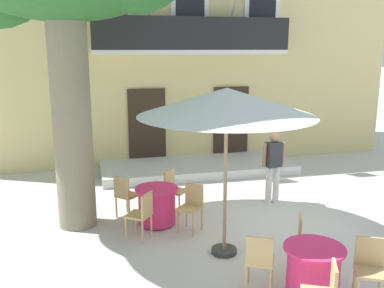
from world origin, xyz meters
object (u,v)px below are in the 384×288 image
Objects in this scene: pedestrian_mid_plaza at (273,163)px; cafe_chair_middle_0 at (306,239)px; cafe_table_near_tree at (157,205)px; cafe_chair_near_tree_1 at (142,213)px; cafe_chair_near_tree_3 at (174,188)px; cafe_chair_middle_3 at (370,266)px; cafe_chair_middle_1 at (259,259)px; ground_planter_left at (87,165)px; cafe_table_middle at (313,271)px; cafe_chair_near_tree_2 at (192,204)px; cafe_chair_near_tree_0 at (125,194)px; cafe_umbrella at (227,103)px.

cafe_chair_middle_0 is at bearing -104.07° from pedestrian_mid_plaza.
pedestrian_mid_plaza reaches higher than cafe_table_near_tree.
cafe_chair_near_tree_1 is 1.50m from cafe_chair_near_tree_3.
cafe_chair_middle_3 is at bearing -65.92° from cafe_chair_middle_0.
cafe_chair_middle_1 is 1.51m from cafe_chair_middle_3.
cafe_chair_near_tree_1 is 1.38× the size of ground_planter_left.
cafe_chair_middle_1 is 3.80m from pedestrian_mid_plaza.
cafe_chair_near_tree_1 is 3.21m from cafe_table_middle.
ground_planter_left is at bearing 119.66° from cafe_chair_middle_0.
cafe_chair_middle_0 is (2.38, -1.71, 0.00)m from cafe_chair_near_tree_1.
ground_planter_left is at bearing 110.89° from cafe_table_near_tree.
cafe_chair_near_tree_2 is at bearing 122.38° from cafe_chair_middle_3.
cafe_chair_middle_3 is at bearing -51.59° from cafe_chair_near_tree_0.
cafe_chair_middle_0 and cafe_chair_middle_3 have the same top height.
cafe_chair_near_tree_3 is 3.43m from ground_planter_left.
cafe_chair_near_tree_3 is at bearing 98.03° from cafe_chair_near_tree_2.
cafe_chair_near_tree_2 is 2.37m from cafe_chair_middle_0.
ground_planter_left is (-3.78, 6.85, -0.16)m from cafe_chair_middle_3.
cafe_chair_near_tree_2 and cafe_chair_near_tree_3 have the same top height.
cafe_table_near_tree is 0.77m from cafe_chair_near_tree_2.
cafe_table_near_tree is at bearing -39.17° from cafe_chair_near_tree_0.
cafe_chair_middle_3 is 7.83m from ground_planter_left.
cafe_chair_near_tree_2 is 4.41m from ground_planter_left.
cafe_chair_middle_0 is 2.49m from cafe_umbrella.
cafe_chair_middle_0 is at bearing 114.08° from cafe_chair_middle_3.
ground_planter_left is at bearing 121.70° from cafe_chair_near_tree_3.
cafe_chair_near_tree_3 is (0.46, 0.60, 0.14)m from cafe_table_near_tree.
pedestrian_mid_plaza is (3.32, 0.10, 0.40)m from cafe_chair_near_tree_0.
cafe_chair_near_tree_2 is at bearing 113.40° from cafe_table_middle.
cafe_chair_near_tree_1 is at bearing 131.25° from cafe_table_middle.
ground_planter_left is at bearing 115.09° from cafe_table_middle.
pedestrian_mid_plaza is (4.08, -2.93, 0.56)m from ground_planter_left.
cafe_chair_near_tree_2 reaches higher than cafe_table_middle.
ground_planter_left is (-2.38, 6.31, -0.16)m from cafe_chair_middle_1.
cafe_chair_near_tree_1 is at bearing 144.36° from cafe_chair_middle_0.
cafe_umbrella is at bearing -130.96° from pedestrian_mid_plaza.
cafe_table_near_tree is 3.52m from cafe_table_middle.
cafe_chair_middle_0 is (2.59, -2.84, 0.00)m from cafe_chair_near_tree_0.
cafe_chair_near_tree_1 is at bearing -79.52° from cafe_chair_near_tree_0.
cafe_chair_near_tree_3 is 4.41m from cafe_chair_middle_3.
cafe_table_middle is 0.30× the size of cafe_umbrella.
cafe_table_near_tree is 0.77m from cafe_chair_near_tree_1.
cafe_chair_near_tree_0 is 3.25m from cafe_umbrella.
cafe_chair_near_tree_3 is (-0.15, 1.05, 0.00)m from cafe_chair_near_tree_2.
cafe_umbrella reaches higher than pedestrian_mid_plaza.
pedestrian_mid_plaza is at bearing 21.60° from cafe_chair_near_tree_1.
ground_planter_left is (-2.27, 5.02, -2.24)m from cafe_umbrella.
cafe_chair_middle_3 is (3.03, -3.82, 0.00)m from cafe_chair_near_tree_0.
cafe_chair_middle_0 is at bearing -53.86° from cafe_chair_near_tree_2.
cafe_table_near_tree is at bearing 130.33° from cafe_chair_middle_0.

